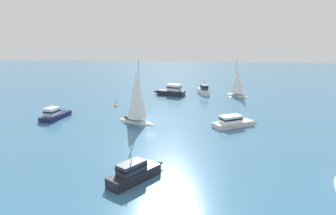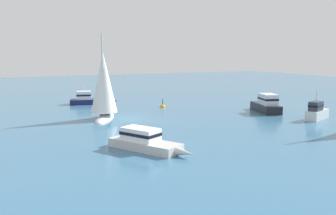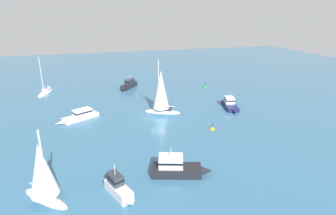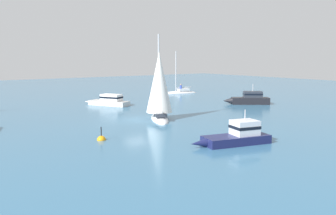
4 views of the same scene
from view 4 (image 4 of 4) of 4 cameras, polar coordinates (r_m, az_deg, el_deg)
The scene contains 7 objects.
ground_plane at distance 38.97m, azimuth -5.13°, elevation -1.99°, with size 160.00×160.00×0.00m, color teal.
cabin_cruiser at distance 28.68m, azimuth 11.05°, elevation -4.40°, with size 3.19×6.75×2.68m.
cabin_cruiser_1 at distance 51.02m, azimuth -9.43°, elevation 1.07°, with size 6.97×4.65×1.61m.
sloop at distance 66.94m, azimuth 1.86°, elevation 2.37°, with size 3.28×7.25×8.36m.
ketch at distance 38.68m, azimuth -1.41°, elevation 2.99°, with size 6.37×4.30×9.75m.
powerboat at distance 52.97m, azimuth 12.83°, elevation 1.35°, with size 4.95×6.15×2.94m.
mooring_buoy at distance 30.00m, azimuth -10.61°, elevation -5.13°, with size 0.73×0.73×1.47m.
Camera 4 is at (33.13, -19.36, 6.80)m, focal length 38.07 mm.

